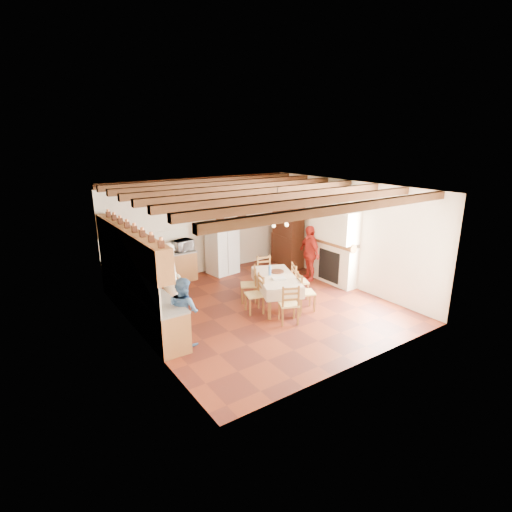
{
  "coord_description": "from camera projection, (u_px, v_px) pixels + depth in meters",
  "views": [
    {
      "loc": [
        -5.36,
        -7.64,
        4.15
      ],
      "look_at": [
        0.1,
        0.3,
        1.25
      ],
      "focal_mm": 28.0,
      "sensor_mm": 36.0,
      "label": 1
    }
  ],
  "objects": [
    {
      "name": "fridge_vase",
      "position": [
        220.0,
        216.0,
        12.09
      ],
      "size": [
        0.32,
        0.32,
        0.29
      ],
      "primitive_type": "imported",
      "rotation": [
        0.0,
        0.0,
        -0.13
      ],
      "color": "#39170D",
      "rests_on": "refrigerator"
    },
    {
      "name": "refrigerator",
      "position": [
        222.0,
        247.0,
        12.41
      ],
      "size": [
        0.93,
        0.8,
        1.68
      ],
      "primitive_type": "cube",
      "rotation": [
        0.0,
        0.0,
        0.13
      ],
      "color": "silver",
      "rests_on": "floor"
    },
    {
      "name": "ceiling_beams",
      "position": [
        260.0,
        192.0,
        9.3
      ],
      "size": [
        6.0,
        6.3,
        0.16
      ],
      "primitive_type": null,
      "color": "#3D2414",
      "rests_on": "ground"
    },
    {
      "name": "backsplash_back",
      "position": [
        151.0,
        243.0,
        11.5
      ],
      "size": [
        2.3,
        0.03,
        0.6
      ],
      "primitive_type": "cube",
      "color": "silver",
      "rests_on": "ground"
    },
    {
      "name": "countertop_back",
      "position": [
        156.0,
        256.0,
        11.37
      ],
      "size": [
        2.34,
        0.62,
        0.04
      ],
      "primitive_type": "cube",
      "color": "slate",
      "rests_on": "lower_cabinets_back"
    },
    {
      "name": "wall_left",
      "position": [
        138.0,
        273.0,
        8.07
      ],
      "size": [
        0.02,
        6.5,
        3.0
      ],
      "primitive_type": "cube",
      "color": "beige",
      "rests_on": "ground"
    },
    {
      "name": "person_woman_red",
      "position": [
        309.0,
        253.0,
        11.79
      ],
      "size": [
        0.59,
        1.04,
        1.67
      ],
      "primitive_type": "imported",
      "rotation": [
        0.0,
        0.0,
        -1.77
      ],
      "color": "red",
      "rests_on": "floor"
    },
    {
      "name": "ceiling",
      "position": [
        260.0,
        187.0,
        9.27
      ],
      "size": [
        6.0,
        6.5,
        0.02
      ],
      "primitive_type": "cube",
      "color": "white",
      "rests_on": "ground"
    },
    {
      "name": "lower_cabinets_left",
      "position": [
        140.0,
        301.0,
        9.38
      ],
      "size": [
        0.6,
        4.3,
        0.86
      ],
      "primitive_type": "cube",
      "color": "brown",
      "rests_on": "ground"
    },
    {
      "name": "hutch",
      "position": [
        288.0,
        231.0,
        13.12
      ],
      "size": [
        0.64,
        1.3,
        2.29
      ],
      "primitive_type": null,
      "rotation": [
        0.0,
        0.0,
        -0.09
      ],
      "color": "#39170D",
      "rests_on": "floor"
    },
    {
      "name": "chair_left_far",
      "position": [
        249.0,
        284.0,
        10.33
      ],
      "size": [
        0.56,
        0.56,
        0.96
      ],
      "primitive_type": null,
      "rotation": [
        0.0,
        0.0,
        -2.1
      ],
      "color": "brown",
      "rests_on": "floor"
    },
    {
      "name": "wall_back",
      "position": [
        199.0,
        226.0,
        12.28
      ],
      "size": [
        6.0,
        0.02,
        3.0
      ],
      "primitive_type": "cube",
      "color": "beige",
      "rests_on": "ground"
    },
    {
      "name": "chair_left_near",
      "position": [
        254.0,
        294.0,
        9.68
      ],
      "size": [
        0.5,
        0.51,
        0.96
      ],
      "primitive_type": null,
      "rotation": [
        0.0,
        0.0,
        -1.84
      ],
      "color": "brown",
      "rests_on": "floor"
    },
    {
      "name": "dining_table",
      "position": [
        276.0,
        279.0,
        10.05
      ],
      "size": [
        1.53,
        2.0,
        0.78
      ],
      "rotation": [
        0.0,
        0.0,
        -0.39
      ],
      "color": "silver",
      "rests_on": "floor"
    },
    {
      "name": "wall_front",
      "position": [
        364.0,
        291.0,
        7.13
      ],
      "size": [
        6.0,
        0.02,
        3.0
      ],
      "primitive_type": "cube",
      "color": "beige",
      "rests_on": "ground"
    },
    {
      "name": "lower_cabinets_back",
      "position": [
        157.0,
        271.0,
        11.5
      ],
      "size": [
        2.3,
        0.6,
        0.86
      ],
      "primitive_type": "cube",
      "color": "brown",
      "rests_on": "ground"
    },
    {
      "name": "chandelier",
      "position": [
        277.0,
        219.0,
        9.6
      ],
      "size": [
        0.47,
        0.47,
        0.03
      ],
      "primitive_type": "torus",
      "color": "black",
      "rests_on": "ground"
    },
    {
      "name": "wall_right",
      "position": [
        346.0,
        233.0,
        11.34
      ],
      "size": [
        0.02,
        6.5,
        3.0
      ],
      "primitive_type": "cube",
      "color": "beige",
      "rests_on": "ground"
    },
    {
      "name": "countertop_left",
      "position": [
        138.0,
        283.0,
        9.25
      ],
      "size": [
        0.62,
        4.3,
        0.04
      ],
      "primitive_type": "cube",
      "color": "slate",
      "rests_on": "lower_cabinets_left"
    },
    {
      "name": "backsplash_left",
      "position": [
        125.0,
        273.0,
        9.0
      ],
      "size": [
        0.03,
        4.3,
        0.6
      ],
      "primitive_type": "cube",
      "color": "silver",
      "rests_on": "ground"
    },
    {
      "name": "microwave",
      "position": [
        183.0,
        245.0,
        11.77
      ],
      "size": [
        0.66,
        0.53,
        0.32
      ],
      "primitive_type": "imported",
      "rotation": [
        0.0,
        0.0,
        0.26
      ],
      "color": "silver",
      "rests_on": "countertop_back"
    },
    {
      "name": "chair_right_far",
      "position": [
        300.0,
        281.0,
        10.56
      ],
      "size": [
        0.53,
        0.54,
        0.96
      ],
      "primitive_type": null,
      "rotation": [
        0.0,
        0.0,
        1.16
      ],
      "color": "brown",
      "rests_on": "floor"
    },
    {
      "name": "floor",
      "position": [
        259.0,
        307.0,
        10.14
      ],
      "size": [
        6.0,
        6.5,
        0.02
      ],
      "primitive_type": "cube",
      "color": "#491C14",
      "rests_on": "ground"
    },
    {
      "name": "person_woman_blue",
      "position": [
        184.0,
        311.0,
        8.18
      ],
      "size": [
        0.71,
        0.82,
        1.43
      ],
      "primitive_type": "imported",
      "rotation": [
        0.0,
        0.0,
        1.84
      ],
      "color": "#3F669B",
      "rests_on": "floor"
    },
    {
      "name": "chair_end_near",
      "position": [
        289.0,
        303.0,
        9.14
      ],
      "size": [
        0.55,
        0.54,
        0.96
      ],
      "primitive_type": null,
      "rotation": [
        0.0,
        0.0,
        2.71
      ],
      "color": "brown",
      "rests_on": "floor"
    },
    {
      "name": "upper_cabinets",
      "position": [
        129.0,
        244.0,
        8.9
      ],
      "size": [
        0.35,
        4.2,
        0.7
      ],
      "primitive_type": "cube",
      "color": "brown",
      "rests_on": "ground"
    },
    {
      "name": "wall_picture",
      "position": [
        242.0,
        210.0,
        12.99
      ],
      "size": [
        0.34,
        0.03,
        0.42
      ],
      "primitive_type": "cube",
      "color": "#2F2014",
      "rests_on": "ground"
    },
    {
      "name": "chair_end_far",
      "position": [
        266.0,
        274.0,
        11.1
      ],
      "size": [
        0.52,
        0.5,
        0.96
      ],
      "primitive_type": null,
      "rotation": [
        0.0,
        0.0,
        -0.29
      ],
      "color": "brown",
      "rests_on": "floor"
    },
    {
      "name": "chair_right_near",
      "position": [
        306.0,
        292.0,
        9.82
      ],
      "size": [
        0.53,
        0.54,
        0.96
      ],
      "primitive_type": null,
      "rotation": [
        0.0,
        0.0,
        1.16
      ],
      "color": "brown",
      "rests_on": "floor"
    },
    {
      "name": "fireplace",
      "position": [
        334.0,
        237.0,
        11.37
      ],
      "size": [
        0.56,
        1.6,
        2.8
      ],
      "primitive_type": null,
      "color": "beige",
      "rests_on": "ground"
    },
    {
      "name": "person_man",
      "position": [
        171.0,
        283.0,
        9.11
      ],
      "size": [
        0.52,
        0.73,
        1.89
      ],
      "primitive_type": "imported",
      "rotation": [
        0.0,
        0.0,
        1.47
      ],
      "color": "white",
      "rests_on": "floor"
    }
  ]
}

